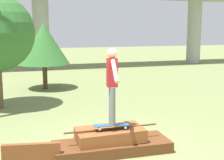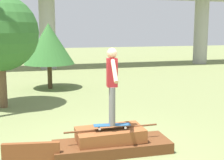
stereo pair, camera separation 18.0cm
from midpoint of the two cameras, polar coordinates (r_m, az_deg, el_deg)
ground_plane at (r=7.27m, az=0.73°, el=-13.00°), size 80.00×80.00×0.00m
scrap_pile at (r=7.21m, az=0.59°, el=-11.29°), size 2.67×1.02×0.57m
scrap_plank_loose at (r=6.72m, az=-13.80°, el=-13.02°), size 1.16×0.31×0.48m
skateboard at (r=7.00m, az=0.75°, el=-8.26°), size 0.84×0.30×0.09m
skater at (r=6.77m, az=0.76°, el=-0.13°), size 0.25×1.19×1.70m
tree_behind_left at (r=11.46m, az=-19.41°, el=8.10°), size 2.65×2.65×3.96m
tree_behind_right at (r=14.71m, az=-11.14°, el=6.49°), size 2.34×2.34×3.03m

